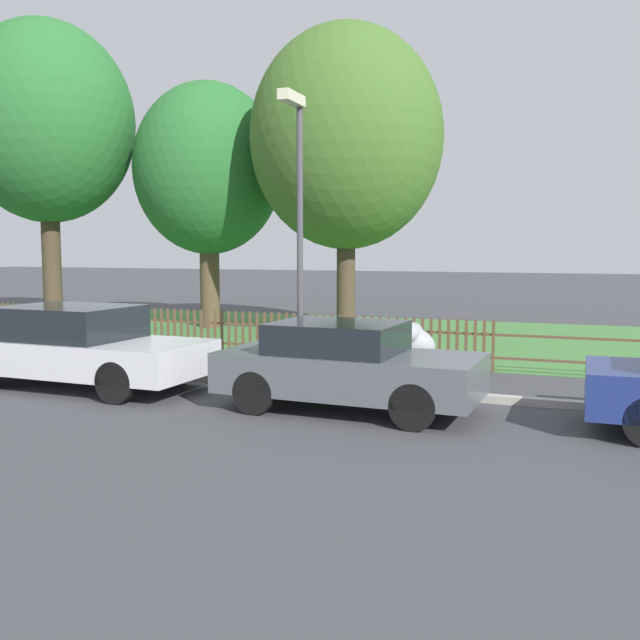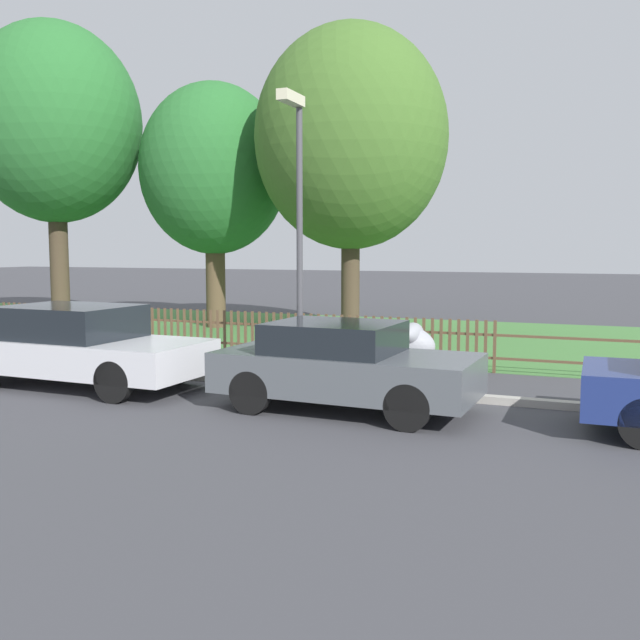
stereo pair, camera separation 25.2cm
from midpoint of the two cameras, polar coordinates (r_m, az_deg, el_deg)
The scene contains 11 objects.
ground_plane at distance 14.30m, azimuth -17.24°, elevation -4.19°, with size 120.00×120.00×0.00m, color #424247.
kerb_stone at distance 14.37m, azimuth -17.00°, elevation -3.89°, with size 41.11×0.20×0.12m, color #B2ADA3.
grass_strip at distance 20.84m, azimuth -4.12°, elevation -0.85°, with size 41.11×9.69×0.01m, color #477F3D.
park_fence at distance 16.56m, azimuth -11.18°, elevation -0.91°, with size 41.11×0.05×1.03m.
parked_car_black_saloon at distance 13.08m, azimuth -19.36°, elevation -1.97°, with size 4.54×1.98×1.41m.
parked_car_navy_estate at distance 10.59m, azimuth 1.48°, elevation -3.62°, with size 3.90×1.87×1.32m.
covered_motorcycle at distance 13.21m, azimuth 5.34°, elevation -1.97°, with size 1.78×0.88×1.06m.
tree_nearest_kerb at distance 23.63m, azimuth -21.33°, elevation 14.44°, with size 5.19×5.19×9.14m.
tree_behind_motorcycle at distance 21.95m, azimuth -9.28°, elevation 11.76°, with size 4.41×4.41×7.30m.
tree_mid_park at distance 19.43m, azimuth 1.74°, elevation 14.30°, with size 5.11×5.11×8.25m.
street_lamp at distance 12.58m, azimuth -2.40°, elevation 9.45°, with size 0.20×0.79×5.02m.
Camera 1 is at (8.61, -11.12, 2.42)m, focal length 40.00 mm.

